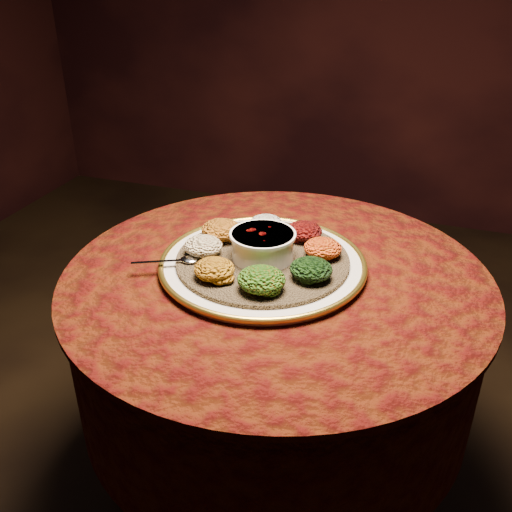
% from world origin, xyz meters
% --- Properties ---
extents(table, '(0.96, 0.96, 0.73)m').
position_xyz_m(table, '(0.00, 0.00, 0.55)').
color(table, black).
rests_on(table, ground).
extents(platter, '(0.52, 0.52, 0.02)m').
position_xyz_m(platter, '(-0.04, 0.01, 0.75)').
color(platter, beige).
rests_on(platter, table).
extents(injera, '(0.45, 0.45, 0.01)m').
position_xyz_m(injera, '(-0.04, 0.01, 0.76)').
color(injera, brown).
rests_on(injera, platter).
extents(stew_bowl, '(0.15, 0.15, 0.06)m').
position_xyz_m(stew_bowl, '(-0.04, 0.01, 0.80)').
color(stew_bowl, white).
rests_on(stew_bowl, injera).
extents(spoon, '(0.14, 0.07, 0.01)m').
position_xyz_m(spoon, '(-0.19, -0.06, 0.77)').
color(spoon, silver).
rests_on(spoon, injera).
extents(portion_ayib, '(0.08, 0.08, 0.04)m').
position_xyz_m(portion_ayib, '(-0.07, 0.14, 0.78)').
color(portion_ayib, silver).
rests_on(portion_ayib, injera).
extents(portion_kitfo, '(0.09, 0.08, 0.04)m').
position_xyz_m(portion_kitfo, '(0.03, 0.13, 0.78)').
color(portion_kitfo, black).
rests_on(portion_kitfo, injera).
extents(portion_tikil, '(0.09, 0.08, 0.04)m').
position_xyz_m(portion_tikil, '(0.09, 0.06, 0.78)').
color(portion_tikil, '#C18310').
rests_on(portion_tikil, injera).
extents(portion_gomen, '(0.09, 0.09, 0.04)m').
position_xyz_m(portion_gomen, '(0.09, -0.04, 0.78)').
color(portion_gomen, black).
rests_on(portion_gomen, injera).
extents(portion_mixveg, '(0.10, 0.09, 0.05)m').
position_xyz_m(portion_mixveg, '(0.00, -0.12, 0.79)').
color(portion_mixveg, '#9E300A').
rests_on(portion_mixveg, injera).
extents(portion_kik, '(0.09, 0.08, 0.04)m').
position_xyz_m(portion_kik, '(-0.10, -0.10, 0.78)').
color(portion_kik, '#A76A0E').
rests_on(portion_kik, injera).
extents(portion_timatim, '(0.09, 0.08, 0.04)m').
position_xyz_m(portion_timatim, '(-0.17, -0.02, 0.78)').
color(portion_timatim, maroon).
rests_on(portion_timatim, injera).
extents(portion_shiro, '(0.10, 0.09, 0.05)m').
position_xyz_m(portion_shiro, '(-0.16, 0.07, 0.79)').
color(portion_shiro, '#A15313').
rests_on(portion_shiro, injera).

